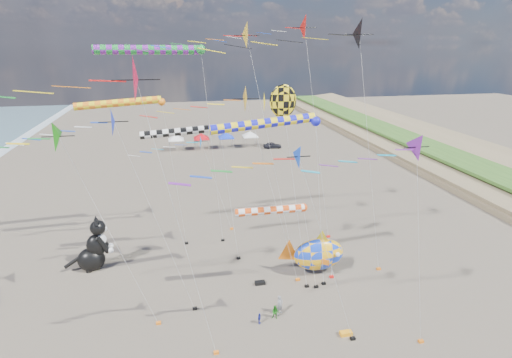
{
  "coord_description": "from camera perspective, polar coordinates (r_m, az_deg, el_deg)",
  "views": [
    {
      "loc": [
        -5.97,
        -19.15,
        20.54
      ],
      "look_at": [
        0.41,
        12.0,
        9.64
      ],
      "focal_mm": 28.0,
      "sensor_mm": 36.0,
      "label": 1
    }
  ],
  "objects": [
    {
      "name": "fish_inflatable",
      "position": [
        37.94,
        8.85,
        -10.56
      ],
      "size": [
        6.43,
        3.16,
        4.44
      ],
      "color": "blue",
      "rests_on": "ground"
    },
    {
      "name": "delta_kite_3",
      "position": [
        39.6,
        7.63,
        20.44
      ],
      "size": [
        10.86,
        2.58,
        23.24
      ],
      "color": "red",
      "rests_on": "ground"
    },
    {
      "name": "kite_bag_3",
      "position": [
        36.91,
        0.56,
        -14.61
      ],
      "size": [
        0.9,
        0.44,
        0.3
      ],
      "primitive_type": "cube",
      "color": "black",
      "rests_on": "ground"
    },
    {
      "name": "windsock_2",
      "position": [
        39.01,
        -14.43,
        17.36
      ],
      "size": [
        11.14,
        0.88,
        20.36
      ],
      "color": "#1A9032",
      "rests_on": "ground"
    },
    {
      "name": "person_adult",
      "position": [
        33.26,
        3.41,
        -17.5
      ],
      "size": [
        0.71,
        0.64,
        1.62
      ],
      "primitive_type": "imported",
      "rotation": [
        0.0,
        0.0,
        0.56
      ],
      "color": "slate",
      "rests_on": "ground"
    },
    {
      "name": "delta_kite_5",
      "position": [
        34.84,
        -2.76,
        19.48
      ],
      "size": [
        13.29,
        2.43,
        22.4
      ],
      "color": "yellow",
      "rests_on": "ground"
    },
    {
      "name": "delta_kite_1",
      "position": [
        27.92,
        -25.65,
        4.88
      ],
      "size": [
        11.33,
        2.2,
        16.06
      ],
      "color": "#177C11",
      "rests_on": "ground"
    },
    {
      "name": "windsock_4",
      "position": [
        39.7,
        -18.47,
        10.17
      ],
      "size": [
        9.48,
        0.73,
        15.6
      ],
      "color": "orange",
      "rests_on": "ground"
    },
    {
      "name": "windsock_1",
      "position": [
        35.61,
        -10.1,
        6.6
      ],
      "size": [
        8.55,
        0.72,
        13.55
      ],
      "color": "black",
      "rests_on": "ground"
    },
    {
      "name": "delta_kite_0",
      "position": [
        23.51,
        2.52,
        2.21
      ],
      "size": [
        11.63,
        1.6,
        15.05
      ],
      "color": "blue",
      "rests_on": "ground"
    },
    {
      "name": "delta_kite_6",
      "position": [
        28.32,
        -18.44,
        7.34
      ],
      "size": [
        9.71,
        2.15,
        16.69
      ],
      "color": "#1B2EBB",
      "rests_on": "ground"
    },
    {
      "name": "kite_bag_0",
      "position": [
        32.35,
        12.72,
        -20.69
      ],
      "size": [
        0.9,
        0.44,
        0.3
      ],
      "primitive_type": "cube",
      "color": "#FF9F15",
      "rests_on": "ground"
    },
    {
      "name": "delta_kite_4",
      "position": [
        22.78,
        -20.53,
        12.51
      ],
      "size": [
        15.38,
        2.89,
        20.14
      ],
      "color": "#C01136",
      "rests_on": "ground"
    },
    {
      "name": "delta_kite_9",
      "position": [
        33.14,
        13.56,
        19.11
      ],
      "size": [
        14.98,
        2.63,
        22.55
      ],
      "color": "black",
      "rests_on": "ground"
    },
    {
      "name": "child_blue",
      "position": [
        32.44,
        0.49,
        -19.3
      ],
      "size": [
        0.48,
        0.59,
        0.93
      ],
      "primitive_type": "imported",
      "rotation": [
        0.0,
        0.0,
        1.03
      ],
      "color": "navy",
      "rests_on": "ground"
    },
    {
      "name": "windsock_0",
      "position": [
        30.29,
        1.85,
        7.86
      ],
      "size": [
        9.9,
        0.76,
        15.18
      ],
      "color": "#1417D0",
      "rests_on": "ground"
    },
    {
      "name": "kite_bag_1",
      "position": [
        41.51,
        11.17,
        -10.89
      ],
      "size": [
        0.9,
        0.44,
        0.3
      ],
      "primitive_type": "cube",
      "color": "#1522D9",
      "rests_on": "ground"
    },
    {
      "name": "parked_car",
      "position": [
        81.96,
        2.35,
        4.84
      ],
      "size": [
        3.7,
        1.54,
        1.25
      ],
      "primitive_type": "imported",
      "rotation": [
        0.0,
        0.0,
        1.55
      ],
      "color": "#26262D",
      "rests_on": "ground"
    },
    {
      "name": "windsock_3",
      "position": [
        32.16,
        2.62,
        -4.52
      ],
      "size": [
        7.3,
        0.7,
        8.16
      ],
      "color": "#E54810",
      "rests_on": "ground"
    },
    {
      "name": "delta_kite_2",
      "position": [
        42.88,
        -10.21,
        4.52
      ],
      "size": [
        10.55,
        1.69,
        11.37
      ],
      "color": "blue",
      "rests_on": "ground"
    },
    {
      "name": "child_green",
      "position": [
        32.86,
        2.78,
        -18.48
      ],
      "size": [
        0.71,
        0.66,
        1.18
      ],
      "primitive_type": "imported",
      "rotation": [
        0.0,
        0.0,
        -0.46
      ],
      "color": "#1B7118",
      "rests_on": "ground"
    },
    {
      "name": "delta_kite_7",
      "position": [
        25.08,
        20.0,
        3.54
      ],
      "size": [
        8.94,
        1.81,
        15.67
      ],
      "color": "#751E92",
      "rests_on": "ground"
    },
    {
      "name": "tent_row",
      "position": [
        81.38,
        -6.07,
        6.47
      ],
      "size": [
        19.2,
        4.2,
        3.8
      ],
      "color": "white",
      "rests_on": "ground"
    },
    {
      "name": "angelfish_kite",
      "position": [
        32.22,
        3.54,
        10.8
      ],
      "size": [
        3.74,
        3.02,
        17.46
      ],
      "color": "yellow",
      "rests_on": "ground"
    },
    {
      "name": "delta_kite_8",
      "position": [
        30.83,
        -0.71,
        10.83
      ],
      "size": [
        11.18,
        2.33,
        17.65
      ],
      "color": "gold",
      "rests_on": "ground"
    },
    {
      "name": "cat_inflatable",
      "position": [
        41.03,
        -22.35,
        -8.55
      ],
      "size": [
        4.08,
        2.43,
        5.2
      ],
      "primitive_type": null,
      "rotation": [
        0.0,
        0.0,
        0.14
      ],
      "color": "black",
      "rests_on": "ground"
    }
  ]
}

